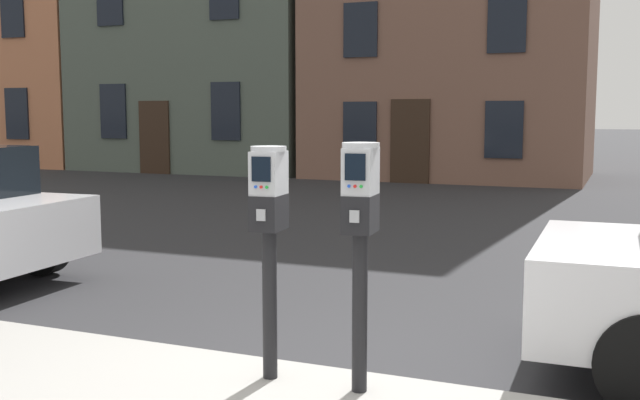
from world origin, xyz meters
TOP-DOWN VIEW (x-y plane):
  - ground_plane at (0.00, 0.00)m, footprint 160.00×160.00m
  - parking_meter_near_kerb at (-0.24, -0.13)m, footprint 0.23×0.26m
  - parking_meter_twin_adjacent at (0.34, -0.13)m, footprint 0.23×0.26m
  - townhouse_green_painted at (-17.82, 17.23)m, footprint 6.89×6.48m

SIDE VIEW (x-z plane):
  - ground_plane at x=0.00m, z-range 0.00..0.00m
  - parking_meter_near_kerb at x=-0.24m, z-range 0.41..1.85m
  - parking_meter_twin_adjacent at x=0.34m, z-range 0.42..1.89m
  - townhouse_green_painted at x=-17.82m, z-range 0.00..9.44m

